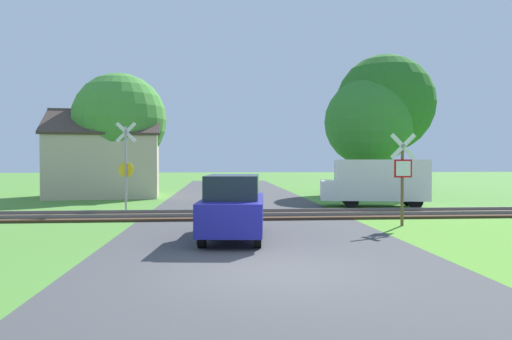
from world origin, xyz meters
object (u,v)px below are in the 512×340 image
object	(u,v)px
crossing_sign_far	(126,163)
mail_truck	(377,181)
tree_right	(369,122)
parked_car	(233,207)
stop_sign_near	(403,173)
house	(106,163)
tree_far	(385,104)
tree_left	(120,120)

from	to	relation	value
crossing_sign_far	mail_truck	world-z (taller)	crossing_sign_far
tree_right	parked_car	bearing A→B (deg)	-119.68
stop_sign_near	mail_truck	bearing A→B (deg)	-101.61
house	parked_car	size ratio (longest dim) A/B	1.71
house	tree_right	xyz separation A→B (m)	(16.59, 0.60, 2.68)
tree_far	parked_car	size ratio (longest dim) A/B	2.24
tree_right	house	bearing A→B (deg)	-177.92
tree_left	mail_truck	bearing A→B (deg)	-28.68
tree_far	mail_truck	xyz separation A→B (m)	(-3.66, -8.86, -4.77)
tree_right	crossing_sign_far	bearing A→B (deg)	-145.98
crossing_sign_far	mail_truck	xyz separation A→B (m)	(11.40, 1.30, -0.86)
stop_sign_near	tree_left	xyz separation A→B (m)	(-12.17, 13.74, 2.91)
house	mail_truck	xyz separation A→B (m)	(14.35, -7.31, -0.79)
tree_far	mail_truck	size ratio (longest dim) A/B	1.80
house	tree_far	size ratio (longest dim) A/B	0.76
crossing_sign_far	tree_far	distance (m)	18.59
house	tree_right	world-z (taller)	tree_right
mail_truck	crossing_sign_far	bearing A→B (deg)	106.94
tree_far	tree_right	size ratio (longest dim) A/B	1.23
house	tree_right	size ratio (longest dim) A/B	0.94
stop_sign_near	mail_truck	distance (m)	6.51
stop_sign_near	tree_left	size ratio (longest dim) A/B	0.41
crossing_sign_far	tree_left	world-z (taller)	tree_left
crossing_sign_far	tree_right	bearing A→B (deg)	36.78
house	parked_car	world-z (taller)	house
crossing_sign_far	parked_car	bearing A→B (deg)	-55.58
tree_far	tree_left	world-z (taller)	tree_far
crossing_sign_far	parked_car	size ratio (longest dim) A/B	0.92
stop_sign_near	crossing_sign_far	bearing A→B (deg)	-26.25
house	tree_right	bearing A→B (deg)	-4.30
tree_far	tree_right	world-z (taller)	tree_far
mail_truck	tree_far	bearing A→B (deg)	-12.01
house	crossing_sign_far	bearing A→B (deg)	-77.48
tree_left	mail_truck	world-z (taller)	tree_left
stop_sign_near	parked_car	distance (m)	6.11
parked_car	tree_right	bearing A→B (deg)	65.98
tree_far	parked_car	distance (m)	20.93
tree_right	stop_sign_near	bearing A→B (deg)	-104.14
stop_sign_near	tree_left	world-z (taller)	tree_left
tree_left	parked_car	size ratio (longest dim) A/B	1.82
tree_far	mail_truck	bearing A→B (deg)	-112.44
tree_far	mail_truck	distance (m)	10.71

